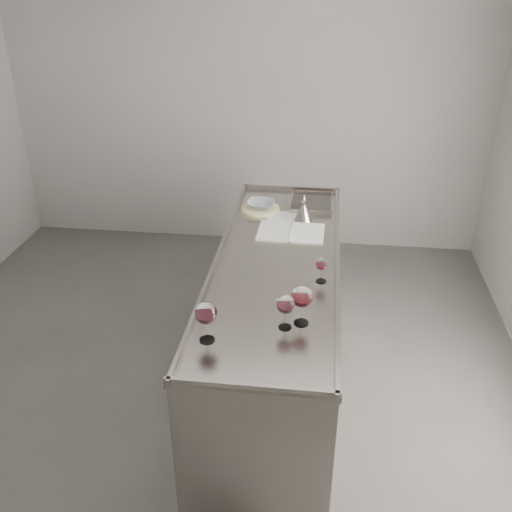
# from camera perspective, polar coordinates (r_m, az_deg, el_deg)

# --- Properties ---
(room_shell) EXTENTS (4.54, 5.04, 2.84)m
(room_shell) POSITION_cam_1_polar(r_m,az_deg,el_deg) (3.11, -7.52, 5.02)
(room_shell) COLOR #494745
(room_shell) RESTS_ON ground
(counter) EXTENTS (0.77, 2.42, 0.97)m
(counter) POSITION_cam_1_polar(r_m,az_deg,el_deg) (3.74, 1.99, -6.75)
(counter) COLOR gray
(counter) RESTS_ON ground
(wine_glass_left) EXTENTS (0.11, 0.11, 0.21)m
(wine_glass_left) POSITION_cam_1_polar(r_m,az_deg,el_deg) (2.72, -5.03, -5.79)
(wine_glass_left) COLOR white
(wine_glass_left) RESTS_ON counter
(wine_glass_middle) EXTENTS (0.10, 0.10, 0.19)m
(wine_glass_middle) POSITION_cam_1_polar(r_m,az_deg,el_deg) (2.81, 2.98, -4.91)
(wine_glass_middle) COLOR white
(wine_glass_middle) RESTS_ON counter
(wine_glass_right) EXTENTS (0.11, 0.11, 0.22)m
(wine_glass_right) POSITION_cam_1_polar(r_m,az_deg,el_deg) (2.84, 4.65, -4.16)
(wine_glass_right) COLOR white
(wine_glass_right) RESTS_ON counter
(wine_glass_small) EXTENTS (0.08, 0.08, 0.16)m
(wine_glass_small) POSITION_cam_1_polar(r_m,az_deg,el_deg) (3.23, 6.63, -0.86)
(wine_glass_small) COLOR white
(wine_glass_small) RESTS_ON counter
(notebook) EXTENTS (0.45, 0.32, 0.02)m
(notebook) POSITION_cam_1_polar(r_m,az_deg,el_deg) (3.84, 3.52, 2.40)
(notebook) COLOR white
(notebook) RESTS_ON counter
(loose_paper_top) EXTENTS (0.23, 0.31, 0.00)m
(loose_paper_top) POSITION_cam_1_polar(r_m,az_deg,el_deg) (4.04, 2.51, 3.71)
(loose_paper_top) COLOR silver
(loose_paper_top) RESTS_ON counter
(trivet) EXTENTS (0.34, 0.34, 0.02)m
(trivet) POSITION_cam_1_polar(r_m,az_deg,el_deg) (4.19, 0.46, 4.75)
(trivet) COLOR beige
(trivet) RESTS_ON counter
(ceramic_bowl) EXTENTS (0.21, 0.21, 0.05)m
(ceramic_bowl) POSITION_cam_1_polar(r_m,az_deg,el_deg) (4.18, 0.46, 5.18)
(ceramic_bowl) COLOR gray
(ceramic_bowl) RESTS_ON trivet
(wine_funnel) EXTENTS (0.14, 0.14, 0.20)m
(wine_funnel) POSITION_cam_1_polar(r_m,az_deg,el_deg) (4.01, 4.75, 4.34)
(wine_funnel) COLOR gray
(wine_funnel) RESTS_ON counter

